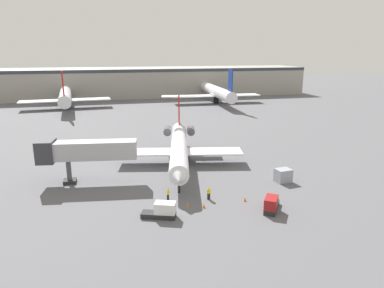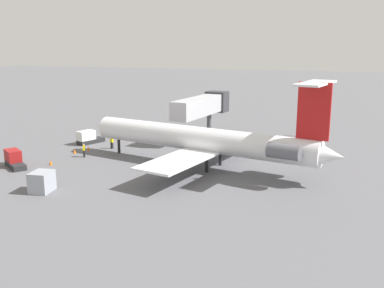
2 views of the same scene
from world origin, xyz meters
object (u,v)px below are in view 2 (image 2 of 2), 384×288
Objects in this scene: baggage_tug_lead at (14,160)px; traffic_cone_near at (75,151)px; baggage_tug_trailing at (88,138)px; traffic_cone_far at (88,148)px; traffic_cone_mid at (51,163)px; regional_jet at (205,139)px; cargo_container_uld at (42,182)px; ground_crew_marshaller at (84,150)px; ground_crew_loader at (112,142)px; jet_bridge at (204,106)px.

traffic_cone_near is (-7.69, 2.78, -0.56)m from baggage_tug_lead.
baggage_tug_trailing reaches higher than traffic_cone_far.
baggage_tug_lead is at bearing -59.28° from traffic_cone_mid.
regional_jet reaches higher than cargo_container_uld.
baggage_tug_lead is at bearing -5.89° from baggage_tug_trailing.
regional_jet is at bearing 92.66° from ground_crew_marshaller.
baggage_tug_lead is at bearing -38.38° from ground_crew_marshaller.
baggage_tug_lead reaches higher than traffic_cone_near.
ground_crew_marshaller is at bearing -10.05° from ground_crew_loader.
baggage_tug_trailing is at bearing -107.18° from regional_jet.
regional_jet is 18.77× the size of ground_crew_marshaller.
jet_bridge is 25.96× the size of traffic_cone_mid.
regional_jet is at bearing 72.96° from ground_crew_loader.
jet_bridge is at bearing 145.86° from baggage_tug_lead.
baggage_tug_trailing reaches higher than traffic_cone_mid.
ground_crew_loader reaches higher than traffic_cone_far.
traffic_cone_near is 1.00× the size of traffic_cone_far.
traffic_cone_near is at bearing -39.19° from ground_crew_loader.
traffic_cone_mid is (4.38, -1.66, -0.58)m from ground_crew_marshaller.
traffic_cone_far is at bearing -48.75° from ground_crew_loader.
jet_bridge is 20.11m from traffic_cone_near.
baggage_tug_trailing is at bearing -107.62° from ground_crew_loader.
ground_crew_marshaller is 2.69m from traffic_cone_near.
baggage_tug_trailing is at bearing -55.68° from jet_bridge.
ground_crew_marshaller is 4.72m from traffic_cone_mid.
traffic_cone_far is at bearing 159.21° from baggage_tug_lead.
cargo_container_uld is 4.44× the size of traffic_cone_near.
regional_jet is 18.15m from traffic_cone_near.
traffic_cone_mid is at bearing -20.77° from ground_crew_marshaller.
regional_jet is 15.81m from ground_crew_marshaller.
traffic_cone_far is (2.08, -2.37, -0.58)m from ground_crew_loader.
traffic_cone_far is (-15.64, -5.06, -0.70)m from cargo_container_uld.
cargo_container_uld is (12.49, 3.61, 0.12)m from ground_crew_marshaller.
ground_crew_marshaller is (0.73, -15.61, -2.41)m from regional_jet.
ground_crew_loader is 0.40× the size of baggage_tug_trailing.
ground_crew_marshaller is 1.00× the size of ground_crew_loader.
traffic_cone_near is at bearing -156.82° from cargo_container_uld.
ground_crew_loader is at bearing 169.95° from ground_crew_marshaller.
traffic_cone_far is (-7.52, 0.21, 0.00)m from traffic_cone_mid.
jet_bridge is 29.79m from cargo_container_uld.
baggage_tug_trailing reaches higher than ground_crew_loader.
jet_bridge reaches higher than ground_crew_marshaller.
traffic_cone_near is at bearing -119.24° from ground_crew_marshaller.
ground_crew_loader is 0.41× the size of baggage_tug_lead.
ground_crew_loader is 4.88m from baggage_tug_trailing.
jet_bridge is at bearing 139.67° from ground_crew_loader.
jet_bridge is 18.20m from traffic_cone_far.
baggage_tug_lead is (22.69, -15.39, -3.95)m from jet_bridge.
ground_crew_marshaller is at bearing 141.62° from baggage_tug_lead.
jet_bridge is at bearing 139.96° from traffic_cone_near.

